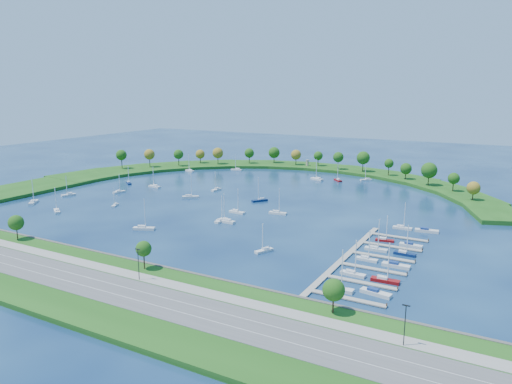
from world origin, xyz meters
The scene contains 39 objects.
ground centered at (0.00, 0.00, 0.00)m, with size 700.00×700.00×0.00m, color #071940.
south_shoreline centered at (0.03, -122.88, 1.00)m, with size 420.00×43.10×11.60m.
breakwater centered at (-46.33, 48.72, 0.99)m, with size 286.74×247.64×2.00m.
breakwater_trees centered at (-11.04, 88.58, 10.42)m, with size 241.73×88.36×14.34m.
harbor_tower centered at (-10.54, 113.59, 4.34)m, with size 2.60×2.60×4.56m.
dock_system centered at (85.30, -61.00, 0.35)m, with size 24.28×82.00×1.60m.
moored_boat_0 centered at (-26.61, 13.28, 0.89)m, with size 2.45×7.82×11.38m.
moored_boat_1 centered at (-93.17, -60.52, 0.96)m, with size 7.70×9.12×13.82m.
moored_boat_2 centered at (-28.36, -9.96, 0.95)m, with size 8.83×7.32×13.29m.
moored_boat_3 centered at (13.39, 73.53, 0.97)m, with size 9.83×6.15×14.03m.
moored_boat_4 centered at (-9.18, -69.19, 0.96)m, with size 9.52×6.25×13.65m.
moored_boat_5 centered at (-86.56, 3.43, 0.89)m, with size 7.59×6.49×11.55m.
moored_boat_6 centered at (12.98, -42.40, 0.90)m, with size 2.49×8.17×11.93m.
moored_boat_7 centered at (42.48, 87.19, 0.89)m, with size 7.16×6.83×11.37m.
moored_boat_8 centered at (15.73, -42.67, 0.95)m, with size 9.24×2.84×13.48m.
moored_boat_9 centered at (29.65, -17.98, 0.93)m, with size 8.92×3.63×12.73m.
moored_boat_10 centered at (-64.78, 2.76, 0.93)m, with size 8.84×3.46×12.65m.
moored_boat_11 centered at (26.81, 76.59, 0.91)m, with size 7.35×7.49×12.06m.
moored_boat_12 centered at (-67.21, -66.75, 0.91)m, with size 8.22×6.50×12.21m.
moored_boat_13 centered at (11.49, -26.03, 0.92)m, with size 8.55×3.03×12.32m.
moored_boat_14 centered at (49.48, -69.37, 0.88)m, with size 4.99×7.76×11.10m.
moored_boat_15 centered at (-52.82, 79.90, 0.90)m, with size 8.41×4.17×11.91m.
moored_boat_16 centered at (-51.27, -43.84, 0.85)m, with size 4.50×6.59×9.49m.
moored_boat_17 centered at (-91.87, -38.92, 0.89)m, with size 4.78×8.13×11.54m.
moored_boat_18 centered at (-80.13, 59.26, 0.92)m, with size 8.88×5.16×12.61m.
moored_boat_19 centered at (9.42, 1.21, 0.93)m, with size 7.03×8.57×12.86m.
moored_boat_20 centered at (-72.63, -19.24, 0.88)m, with size 3.67×7.75×10.99m.
docked_boat_0 centered at (85.51, -89.37, 0.94)m, with size 8.93×2.59×13.08m.
docked_boat_1 centered at (95.97, -86.93, 0.69)m, with size 9.50×3.94×1.88m.
docked_boat_2 centered at (85.52, -75.80, 0.91)m, with size 8.40×2.86×12.15m.
docked_boat_3 centered at (96.01, -76.14, 0.94)m, with size 8.96×2.80×13.05m.
docked_boat_4 centered at (85.53, -60.06, 0.88)m, with size 7.67×2.31×11.21m.
docked_boat_5 centered at (95.96, -61.49, 0.70)m, with size 9.36×2.74×1.90m.
docked_boat_6 centered at (85.51, -47.92, 0.92)m, with size 8.52×2.64×12.42m.
docked_boat_7 centered at (96.03, -47.77, 0.89)m, with size 7.94×2.60×11.52m.
docked_boat_8 centered at (85.54, -35.12, 0.87)m, with size 7.45×3.08×10.62m.
docked_boat_9 centered at (95.97, -36.95, 0.64)m, with size 8.67×2.74×1.75m.
docked_boat_10 centered at (87.92, -14.56, 0.90)m, with size 8.13×2.58×11.83m.
docked_boat_11 centered at (97.86, -14.23, 0.72)m, with size 9.86×4.03×1.95m.
Camera 1 is at (128.77, -219.30, 59.64)m, focal length 33.69 mm.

